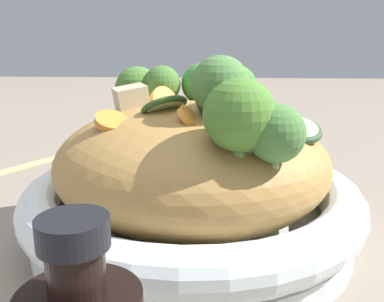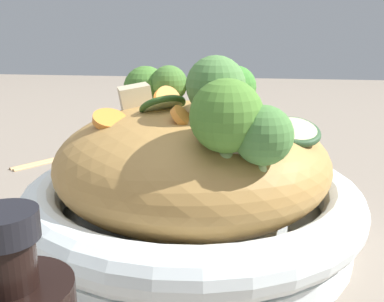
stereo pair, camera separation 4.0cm
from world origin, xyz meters
TOP-DOWN VIEW (x-y plane):
  - ground_plane at (0.00, 0.00)m, footprint 3.00×3.00m
  - serving_bowl at (0.00, 0.00)m, footprint 0.31×0.31m
  - noodle_heap at (-0.00, -0.00)m, footprint 0.25×0.25m
  - broccoli_florets at (-0.01, 0.01)m, footprint 0.18×0.22m
  - carrot_coins at (0.01, 0.01)m, footprint 0.16×0.11m
  - zucchini_slices at (-0.03, 0.02)m, footprint 0.16×0.06m
  - chicken_chunks at (-0.00, 0.02)m, footprint 0.15×0.13m
  - chopsticks_pair at (0.22, -0.26)m, footprint 0.14×0.20m

SIDE VIEW (x-z plane):
  - ground_plane at x=0.00m, z-range 0.00..0.00m
  - chopsticks_pair at x=0.22m, z-range 0.00..0.01m
  - serving_bowl at x=0.00m, z-range 0.00..0.06m
  - noodle_heap at x=0.00m, z-range 0.02..0.14m
  - zucchini_slices at x=-0.03m, z-range 0.10..0.15m
  - carrot_coins at x=0.01m, z-range 0.11..0.14m
  - chicken_chunks at x=0.00m, z-range 0.11..0.14m
  - broccoli_florets at x=-0.01m, z-range 0.10..0.18m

